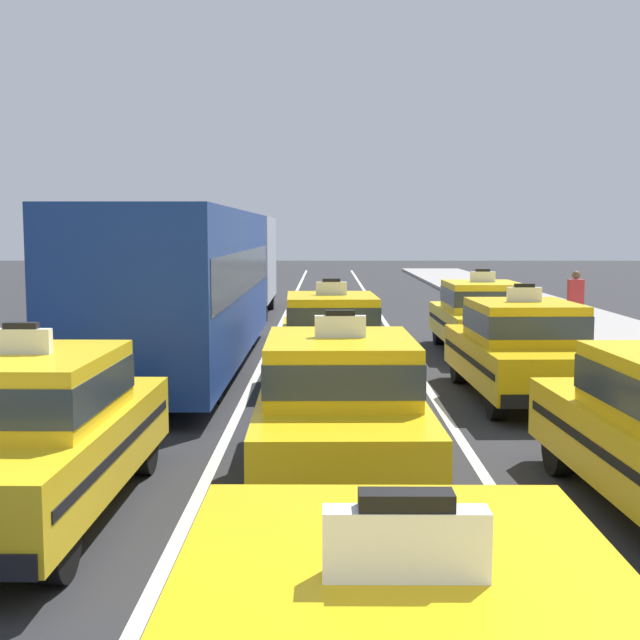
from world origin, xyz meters
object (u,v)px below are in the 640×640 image
object	(u,v)px
taxi_left_second	(29,432)
bus_left_third	(185,281)
box_truck_left_fourth	(240,262)
taxi_right_fourth	(481,316)
taxi_center_second	(340,405)
taxi_right_third	(521,348)
taxi_center_third	(331,337)
pedestrian_mid_block	(575,306)

from	to	relation	value
taxi_left_second	bus_left_third	world-z (taller)	bus_left_third
box_truck_left_fourth	taxi_right_fourth	distance (m)	11.46
taxi_left_second	bus_left_third	bearing A→B (deg)	89.74
taxi_left_second	taxi_right_fourth	world-z (taller)	same
taxi_center_second	taxi_right_third	bearing A→B (deg)	56.37
taxi_center_third	pedestrian_mid_block	xyz separation A→B (m)	(5.95, 4.97, 0.14)
taxi_left_second	pedestrian_mid_block	size ratio (longest dim) A/B	2.67
taxi_right_third	pedestrian_mid_block	xyz separation A→B (m)	(2.78, 6.43, 0.14)
taxi_right_fourth	pedestrian_mid_block	xyz separation A→B (m)	(2.47, 1.06, 0.14)
taxi_right_fourth	taxi_left_second	bearing A→B (deg)	-119.78
box_truck_left_fourth	taxi_center_second	size ratio (longest dim) A/B	1.52
bus_left_third	taxi_center_second	world-z (taller)	bus_left_third
taxi_left_second	taxi_right_third	size ratio (longest dim) A/B	1.00
box_truck_left_fourth	taxi_center_third	distance (m)	13.68
taxi_left_second	taxi_right_fourth	size ratio (longest dim) A/B	1.00
taxi_center_second	bus_left_third	bearing A→B (deg)	111.16
taxi_left_second	taxi_right_third	xyz separation A→B (m)	(6.16, 5.95, 0.00)
taxi_center_third	taxi_right_third	size ratio (longest dim) A/B	1.00
taxi_left_second	taxi_center_third	world-z (taller)	same
taxi_center_third	taxi_right_third	bearing A→B (deg)	-24.63
taxi_left_second	taxi_center_third	distance (m)	7.98
box_truck_left_fourth	pedestrian_mid_block	xyz separation A→B (m)	(8.98, -8.33, -0.76)
bus_left_third	box_truck_left_fourth	bearing A→B (deg)	90.38
taxi_center_second	taxi_center_third	size ratio (longest dim) A/B	0.99
box_truck_left_fourth	taxi_right_fourth	size ratio (longest dim) A/B	1.53
box_truck_left_fourth	taxi_center_second	xyz separation A→B (m)	(3.09, -19.44, -0.90)
bus_left_third	pedestrian_mid_block	xyz separation A→B (m)	(8.90, 3.33, -0.80)
taxi_center_second	taxi_right_third	world-z (taller)	same
pedestrian_mid_block	taxi_right_third	bearing A→B (deg)	-113.42
taxi_center_second	pedestrian_mid_block	size ratio (longest dim) A/B	2.68
box_truck_left_fourth	taxi_right_third	bearing A→B (deg)	-67.22
taxi_left_second	taxi_right_fourth	distance (m)	13.04
taxi_right_third	taxi_right_fourth	distance (m)	5.38
taxi_center_second	taxi_center_third	xyz separation A→B (m)	(-0.06, 6.13, 0.00)
bus_left_third	taxi_left_second	bearing A→B (deg)	-90.26
bus_left_third	taxi_right_third	size ratio (longest dim) A/B	2.43
taxi_right_third	pedestrian_mid_block	world-z (taller)	taxi_right_third
taxi_center_second	taxi_right_third	size ratio (longest dim) A/B	1.00
taxi_center_third	taxi_right_fourth	size ratio (longest dim) A/B	1.01
taxi_center_second	taxi_center_third	distance (m)	6.13
box_truck_left_fourth	taxi_left_second	bearing A→B (deg)	-89.90
taxi_center_third	pedestrian_mid_block	world-z (taller)	taxi_center_third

